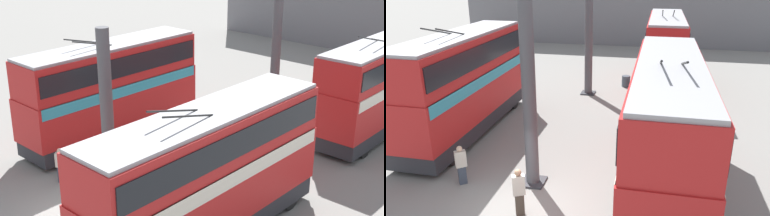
{
  "view_description": "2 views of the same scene",
  "coord_description": "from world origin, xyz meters",
  "views": [
    {
      "loc": [
        -10.36,
        -16.2,
        11.58
      ],
      "look_at": [
        8.21,
        0.98,
        2.17
      ],
      "focal_mm": 50.0,
      "sensor_mm": 36.0,
      "label": 1
    },
    {
      "loc": [
        -10.37,
        -4.55,
        8.05
      ],
      "look_at": [
        6.35,
        -0.93,
        1.75
      ],
      "focal_mm": 35.0,
      "sensor_mm": 36.0,
      "label": 2
    }
  ],
  "objects": [
    {
      "name": "ground_plane",
      "position": [
        0.0,
        0.0,
        0.0
      ],
      "size": [
        240.0,
        240.0,
        0.0
      ],
      "primitive_type": "plane",
      "color": "gray"
    },
    {
      "name": "support_column_near",
      "position": [
        2.08,
        0.0,
        3.56
      ],
      "size": [
        0.95,
        0.95,
        7.37
      ],
      "color": "#4C4C51",
      "rests_on": "ground_plane"
    },
    {
      "name": "support_column_far",
      "position": [
        14.02,
        0.0,
        3.56
      ],
      "size": [
        0.95,
        0.95,
        7.37
      ],
      "color": "#4C4C51",
      "rests_on": "ground_plane"
    },
    {
      "name": "bus_left_near",
      "position": [
        2.55,
        -5.02,
        2.91
      ],
      "size": [
        10.65,
        2.54,
        5.73
      ],
      "color": "black",
      "rests_on": "ground_plane"
    },
    {
      "name": "bus_left_far",
      "position": [
        16.64,
        -5.02,
        2.92
      ],
      "size": [
        10.23,
        2.54,
        5.74
      ],
      "color": "black",
      "rests_on": "ground_plane"
    },
    {
      "name": "bus_right_mid",
      "position": [
        6.37,
        5.02,
        2.93
      ],
      "size": [
        10.32,
        2.54,
        5.77
      ],
      "color": "black",
      "rests_on": "ground_plane"
    },
    {
      "name": "person_aisle_foreground",
      "position": [
        -0.02,
        -0.24,
        0.96
      ],
      "size": [
        0.41,
        0.48,
        1.8
      ],
      "rotation": [
        0.0,
        0.0,
        3.62
      ],
      "color": "#473D33",
      "rests_on": "ground_plane"
    },
    {
      "name": "person_by_right_row",
      "position": [
        1.43,
        2.73,
        0.88
      ],
      "size": [
        0.45,
        0.48,
        1.66
      ],
      "rotation": [
        0.0,
        0.0,
        3.83
      ],
      "color": "#384251",
      "rests_on": "ground_plane"
    },
    {
      "name": "oil_drum",
      "position": [
        16.25,
        -2.4,
        0.4
      ],
      "size": [
        0.63,
        0.63,
        0.81
      ],
      "color": "#424C56",
      "rests_on": "ground_plane"
    }
  ]
}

